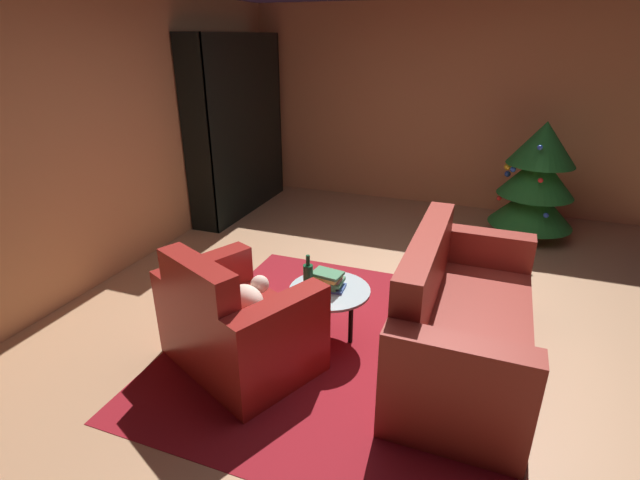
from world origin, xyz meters
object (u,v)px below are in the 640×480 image
Objects in this scene: book_stack_on_table at (328,280)px; bottle_on_table at (308,278)px; decorated_tree at (537,180)px; coffee_table at (330,295)px; bookshelf_unit at (244,126)px; armchair_red at (237,325)px; couch_red at (460,323)px.

book_stack_on_table is 0.17m from bottle_on_table.
book_stack_on_table is 3.11m from decorated_tree.
coffee_table is at bearing -118.48° from decorated_tree.
book_stack_on_table is at bearing -50.93° from bookshelf_unit.
armchair_red is 0.93× the size of decorated_tree.
decorated_tree is at bearing 58.38° from armchair_red.
armchair_red is 0.73m from book_stack_on_table.
book_stack_on_table is 0.82× the size of bottle_on_table.
bottle_on_table reaches higher than book_stack_on_table.
bottle_on_table is 0.23× the size of decorated_tree.
bookshelf_unit reaches higher than book_stack_on_table.
coffee_table is 2.47× the size of book_stack_on_table.
bottle_on_table is at bearing -171.81° from couch_red.
decorated_tree is at bearing 60.44° from bottle_on_table.
couch_red reaches higher than book_stack_on_table.
book_stack_on_table is at bearing 45.37° from armchair_red.
coffee_table is at bearing 44.48° from armchair_red.
bookshelf_unit is 9.00× the size of book_stack_on_table.
bookshelf_unit is at bearing -177.35° from decorated_tree.
armchair_red reaches higher than bottle_on_table.
couch_red is 1.35× the size of decorated_tree.
decorated_tree is (1.49, 2.72, 0.18)m from book_stack_on_table.
coffee_table is (2.09, -2.56, -0.70)m from bookshelf_unit.
bookshelf_unit is at bearing 129.07° from book_stack_on_table.
bottle_on_table is at bearing -53.68° from bookshelf_unit.
decorated_tree reaches higher than armchair_red.
couch_red is (1.44, 0.54, 0.01)m from armchair_red.
bottle_on_table is at bearing 45.91° from armchair_red.
couch_red is 5.98× the size of bottle_on_table.
armchair_red reaches higher than book_stack_on_table.
bottle_on_table is 3.26m from decorated_tree.
bookshelf_unit is 3.34m from book_stack_on_table.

